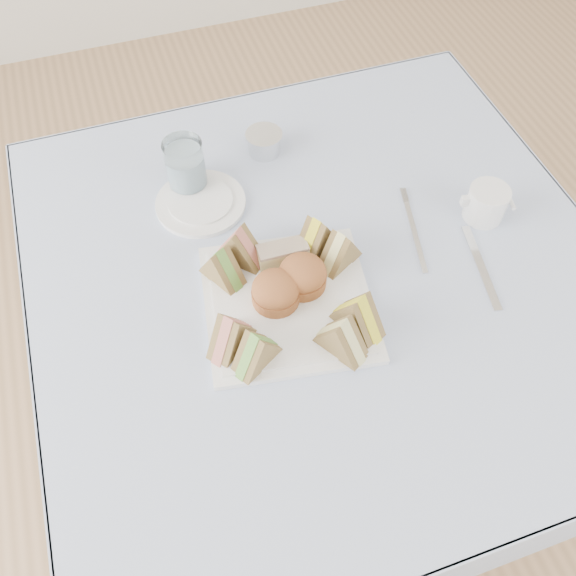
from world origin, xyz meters
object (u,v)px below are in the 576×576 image
object	(u,v)px
creamer_jug	(486,203)
table	(316,368)
serving_plate	(288,303)
water_glass	(186,166)

from	to	relation	value
creamer_jug	table	bearing A→B (deg)	-165.24
serving_plate	water_glass	world-z (taller)	water_glass
table	creamer_jug	world-z (taller)	creamer_jug
table	creamer_jug	size ratio (longest dim) A/B	12.01
table	water_glass	world-z (taller)	water_glass
water_glass	creamer_jug	world-z (taller)	water_glass
water_glass	creamer_jug	bearing A→B (deg)	-26.37
table	water_glass	size ratio (longest dim) A/B	8.25
serving_plate	creamer_jug	size ratio (longest dim) A/B	3.71
water_glass	serving_plate	bearing A→B (deg)	-73.87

